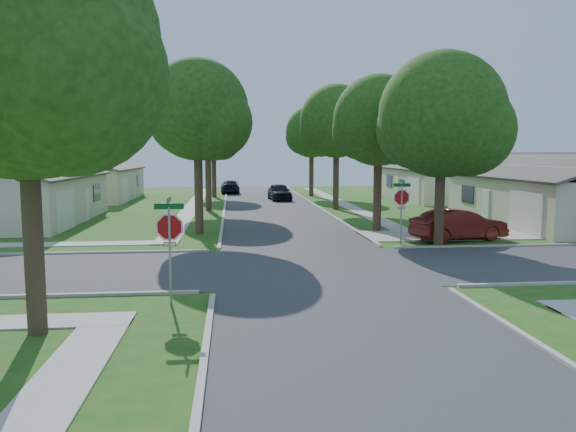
# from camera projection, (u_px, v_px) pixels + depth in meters

# --- Properties ---
(ground) EXTENTS (100.00, 100.00, 0.00)m
(ground) POSITION_uv_depth(u_px,v_px,m) (314.00, 267.00, 20.66)
(ground) COLOR #1E5617
(ground) RESTS_ON ground
(road_ns) EXTENTS (7.00, 100.00, 0.02)m
(road_ns) POSITION_uv_depth(u_px,v_px,m) (314.00, 267.00, 20.66)
(road_ns) COLOR #333335
(road_ns) RESTS_ON ground
(sidewalk_ne) EXTENTS (1.20, 40.00, 0.04)m
(sidewalk_ne) POSITION_uv_depth(u_px,v_px,m) (341.00, 203.00, 46.97)
(sidewalk_ne) COLOR #9E9B91
(sidewalk_ne) RESTS_ON ground
(sidewalk_nw) EXTENTS (1.20, 40.00, 0.04)m
(sidewalk_nw) POSITION_uv_depth(u_px,v_px,m) (194.00, 204.00, 45.77)
(sidewalk_nw) COLOR #9E9B91
(sidewalk_nw) RESTS_ON ground
(driveway) EXTENTS (8.80, 3.60, 0.05)m
(driveway) POSITION_uv_depth(u_px,v_px,m) (448.00, 235.00, 28.45)
(driveway) COLOR #9E9B91
(driveway) RESTS_ON ground
(stop_sign_sw) EXTENTS (1.05, 0.80, 2.98)m
(stop_sign_sw) POSITION_uv_depth(u_px,v_px,m) (170.00, 231.00, 15.32)
(stop_sign_sw) COLOR gray
(stop_sign_sw) RESTS_ON ground
(stop_sign_ne) EXTENTS (1.05, 0.80, 2.98)m
(stop_sign_ne) POSITION_uv_depth(u_px,v_px,m) (402.00, 200.00, 25.54)
(stop_sign_ne) COLOR gray
(stop_sign_ne) RESTS_ON ground
(tree_e_near) EXTENTS (4.97, 4.80, 8.28)m
(tree_e_near) POSITION_uv_depth(u_px,v_px,m) (379.00, 125.00, 29.40)
(tree_e_near) COLOR #38281C
(tree_e_near) RESTS_ON ground
(tree_e_mid) EXTENTS (5.59, 5.40, 9.21)m
(tree_e_mid) POSITION_uv_depth(u_px,v_px,m) (337.00, 125.00, 41.20)
(tree_e_mid) COLOR #38281C
(tree_e_mid) RESTS_ON ground
(tree_e_far) EXTENTS (5.17, 5.00, 8.72)m
(tree_e_far) POSITION_uv_depth(u_px,v_px,m) (312.00, 134.00, 54.09)
(tree_e_far) COLOR #38281C
(tree_e_far) RESTS_ON ground
(tree_w_near) EXTENTS (5.38, 5.20, 8.97)m
(tree_w_near) POSITION_uv_depth(u_px,v_px,m) (198.00, 114.00, 28.42)
(tree_w_near) COLOR #38281C
(tree_w_near) RESTS_ON ground
(tree_w_mid) EXTENTS (5.80, 5.60, 9.56)m
(tree_w_mid) POSITION_uv_depth(u_px,v_px,m) (208.00, 121.00, 40.25)
(tree_w_mid) COLOR #38281C
(tree_w_mid) RESTS_ON ground
(tree_w_far) EXTENTS (4.76, 4.60, 8.04)m
(tree_w_far) POSITION_uv_depth(u_px,v_px,m) (214.00, 139.00, 53.21)
(tree_w_far) COLOR #38281C
(tree_w_far) RESTS_ON ground
(tree_sw_corner) EXTENTS (6.21, 6.00, 9.55)m
(tree_sw_corner) POSITION_uv_depth(u_px,v_px,m) (27.00, 57.00, 12.31)
(tree_sw_corner) COLOR #38281C
(tree_sw_corner) RESTS_ON ground
(tree_ne_corner) EXTENTS (5.80, 5.60, 8.66)m
(tree_ne_corner) POSITION_uv_depth(u_px,v_px,m) (443.00, 121.00, 24.82)
(tree_ne_corner) COLOR #38281C
(tree_ne_corner) RESTS_ON ground
(house_ne_near) EXTENTS (8.42, 13.60, 4.23)m
(house_ne_near) POSITION_uv_depth(u_px,v_px,m) (556.00, 198.00, 32.94)
(house_ne_near) COLOR beige
(house_ne_near) RESTS_ON ground
(house_ne_far) EXTENTS (8.42, 13.60, 4.23)m
(house_ne_far) POSITION_uv_depth(u_px,v_px,m) (443.00, 183.00, 50.74)
(house_ne_far) COLOR beige
(house_ne_far) RESTS_ON ground
(house_nw_near) EXTENTS (8.42, 13.60, 4.23)m
(house_nw_near) POSITION_uv_depth(u_px,v_px,m) (15.00, 197.00, 33.74)
(house_nw_near) COLOR beige
(house_nw_near) RESTS_ON ground
(house_nw_far) EXTENTS (8.42, 13.60, 4.23)m
(house_nw_far) POSITION_uv_depth(u_px,v_px,m) (87.00, 183.00, 50.55)
(house_nw_far) COLOR beige
(house_nw_far) RESTS_ON ground
(car_driveway) EXTENTS (4.83, 2.58, 1.51)m
(car_driveway) POSITION_uv_depth(u_px,v_px,m) (459.00, 225.00, 26.78)
(car_driveway) COLOR #581712
(car_driveway) RESTS_ON ground
(car_curb_east) EXTENTS (2.11, 4.50, 1.49)m
(car_curb_east) POSITION_uv_depth(u_px,v_px,m) (279.00, 192.00, 49.85)
(car_curb_east) COLOR black
(car_curb_east) RESTS_ON ground
(car_curb_west) EXTENTS (2.01, 4.73, 1.36)m
(car_curb_west) POSITION_uv_depth(u_px,v_px,m) (230.00, 187.00, 58.48)
(car_curb_west) COLOR black
(car_curb_west) RESTS_ON ground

